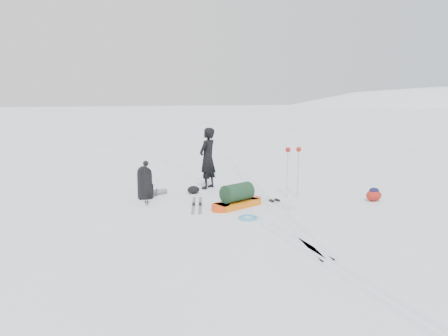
% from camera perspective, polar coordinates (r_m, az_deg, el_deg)
% --- Properties ---
extents(ground, '(200.00, 200.00, 0.00)m').
position_cam_1_polar(ground, '(12.53, 0.67, -4.27)').
color(ground, white).
rests_on(ground, ground).
extents(ski_tracks, '(3.38, 17.97, 0.01)m').
position_cam_1_polar(ski_tracks, '(13.52, 2.06, -3.21)').
color(ski_tracks, silver).
rests_on(ski_tracks, ground).
extents(skier, '(0.84, 0.83, 1.96)m').
position_cam_1_polar(skier, '(13.95, -2.16, 1.27)').
color(skier, black).
rests_on(skier, ground).
extents(pulk_sled, '(1.72, 1.16, 0.64)m').
position_cam_1_polar(pulk_sled, '(11.77, 1.72, -3.95)').
color(pulk_sled, orange).
rests_on(pulk_sled, ground).
extents(expedition_rucksack, '(0.93, 0.74, 0.95)m').
position_cam_1_polar(expedition_rucksack, '(12.91, -10.08, -2.01)').
color(expedition_rucksack, black).
rests_on(expedition_rucksack, ground).
extents(ski_poles_black, '(0.15, 0.15, 1.24)m').
position_cam_1_polar(ski_poles_black, '(11.96, -10.17, -0.12)').
color(ski_poles_black, black).
rests_on(ski_poles_black, ground).
extents(ski_poles_silver, '(0.48, 0.19, 1.50)m').
position_cam_1_polar(ski_poles_silver, '(12.85, 9.02, 1.65)').
color(ski_poles_silver, silver).
rests_on(ski_poles_silver, ground).
extents(touring_skis_grey, '(0.71, 1.84, 0.07)m').
position_cam_1_polar(touring_skis_grey, '(12.01, -3.56, -4.82)').
color(touring_skis_grey, gray).
rests_on(touring_skis_grey, ground).
extents(touring_skis_white, '(0.57, 1.90, 0.07)m').
position_cam_1_polar(touring_skis_white, '(12.45, 6.61, -4.34)').
color(touring_skis_white, silver).
rests_on(touring_skis_white, ground).
extents(rope_coil, '(0.62, 0.62, 0.06)m').
position_cam_1_polar(rope_coil, '(10.77, 3.15, -6.45)').
color(rope_coil, '#51A4C6').
rests_on(rope_coil, ground).
extents(small_daypack, '(0.49, 0.39, 0.39)m').
position_cam_1_polar(small_daypack, '(13.14, 18.98, -3.30)').
color(small_daypack, maroon).
rests_on(small_daypack, ground).
extents(thermos_pair, '(0.18, 0.21, 0.25)m').
position_cam_1_polar(thermos_pair, '(13.08, -9.01, -3.26)').
color(thermos_pair, '#585A5F').
rests_on(thermos_pair, ground).
extents(stuff_sack, '(0.46, 0.42, 0.24)m').
position_cam_1_polar(stuff_sack, '(13.40, -4.01, -2.85)').
color(stuff_sack, black).
rests_on(stuff_sack, ground).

